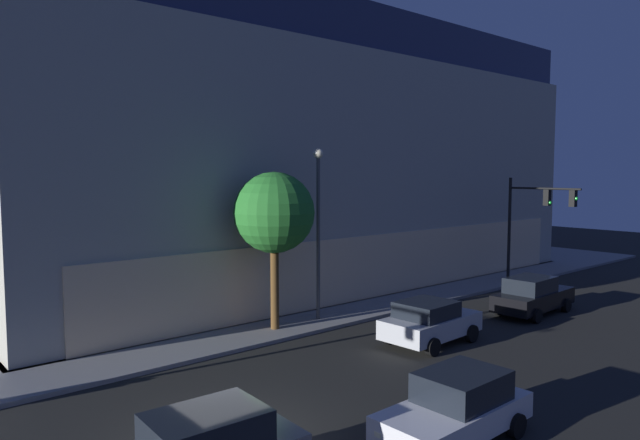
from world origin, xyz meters
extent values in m
plane|color=black|center=(0.00, 0.00, 0.00)|extent=(120.00, 120.00, 0.00)
cube|color=#4C4C51|center=(14.64, 23.82, 0.07)|extent=(35.67, 31.29, 0.15)
cube|color=#FCDAA7|center=(14.64, 8.58, 1.75)|extent=(31.75, 0.60, 3.21)
cube|color=#ABAA9B|center=(14.64, 23.82, 6.41)|extent=(35.27, 30.89, 12.52)
cube|color=#2B3252|center=(14.64, 23.82, 13.87)|extent=(34.57, 30.27, 2.40)
cylinder|color=black|center=(23.49, 6.49, 3.19)|extent=(0.18, 0.18, 6.08)
cylinder|color=black|center=(23.39, 4.34, 5.64)|extent=(0.32, 4.30, 0.12)
cube|color=black|center=(23.38, 4.13, 5.14)|extent=(0.33, 0.33, 0.90)
sphere|color=green|center=(23.37, 3.95, 4.86)|extent=(0.18, 0.18, 0.18)
cube|color=black|center=(23.31, 2.62, 5.14)|extent=(0.33, 0.33, 0.90)
sphere|color=green|center=(23.30, 2.44, 5.14)|extent=(0.18, 0.18, 0.18)
cylinder|color=#515151|center=(8.89, 6.86, 3.67)|extent=(0.16, 0.16, 7.04)
sphere|color=#F9EFC6|center=(8.89, 6.86, 7.34)|extent=(0.44, 0.44, 0.44)
cylinder|color=brown|center=(6.51, 6.81, 1.88)|extent=(0.34, 0.34, 3.46)
sphere|color=#27762A|center=(6.51, 6.81, 4.93)|extent=(3.29, 3.29, 3.29)
cube|color=black|center=(-1.62, -2.02, 1.43)|extent=(2.39, 1.69, 0.70)
cube|color=silver|center=(4.16, -3.77, 0.62)|extent=(4.27, 1.87, 0.63)
cube|color=black|center=(4.48, -3.77, 1.30)|extent=(2.14, 1.66, 0.72)
cube|color=#F9F4CC|center=(2.08, -3.26, 0.62)|extent=(0.12, 0.20, 0.12)
cylinder|color=black|center=(2.83, -2.88, 0.31)|extent=(0.62, 0.25, 0.61)
cylinder|color=black|center=(5.49, -4.67, 0.31)|extent=(0.62, 0.25, 0.61)
cylinder|color=black|center=(5.46, -2.85, 0.31)|extent=(0.62, 0.25, 0.61)
cube|color=#B7BABF|center=(10.15, 1.69, 0.70)|extent=(4.17, 2.18, 0.73)
cube|color=black|center=(9.85, 1.68, 1.37)|extent=(2.13, 1.89, 0.60)
cube|color=#F9F4CC|center=(12.11, 2.38, 0.70)|extent=(0.13, 0.21, 0.12)
cube|color=#F9F4CC|center=(12.17, 1.19, 0.70)|extent=(0.13, 0.21, 0.12)
cylinder|color=black|center=(11.37, 2.75, 0.34)|extent=(0.68, 0.27, 0.67)
cylinder|color=black|center=(11.46, 0.76, 0.34)|extent=(0.68, 0.27, 0.67)
cylinder|color=black|center=(8.84, 2.63, 0.34)|extent=(0.68, 0.27, 0.67)
cylinder|color=black|center=(8.94, 0.64, 0.34)|extent=(0.68, 0.27, 0.67)
cube|color=black|center=(17.43, 1.50, 0.69)|extent=(4.81, 1.97, 0.75)
cube|color=black|center=(17.08, 1.49, 1.41)|extent=(2.35, 1.69, 0.70)
cube|color=#F9F4CC|center=(19.73, 2.13, 0.69)|extent=(0.13, 0.20, 0.12)
cube|color=#F9F4CC|center=(19.78, 1.06, 0.69)|extent=(0.13, 0.20, 0.12)
cylinder|color=black|center=(18.87, 2.45, 0.31)|extent=(0.64, 0.27, 0.63)
cylinder|color=black|center=(18.94, 0.67, 0.31)|extent=(0.64, 0.27, 0.63)
cylinder|color=black|center=(15.93, 2.33, 0.31)|extent=(0.64, 0.27, 0.63)
cylinder|color=black|center=(16.00, 0.55, 0.31)|extent=(0.64, 0.27, 0.63)
camera|label=1|loc=(-7.09, -11.89, 6.53)|focal=32.19mm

